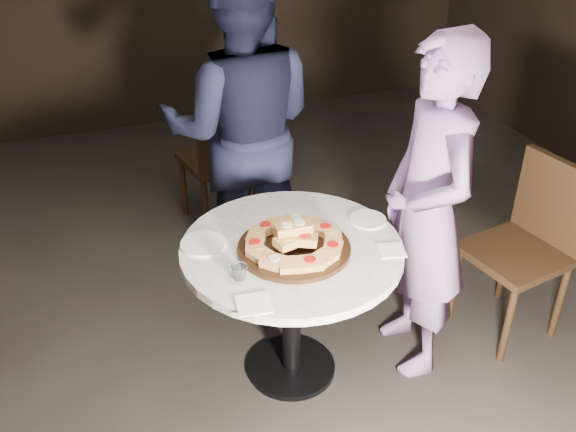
{
  "coord_description": "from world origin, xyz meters",
  "views": [
    {
      "loc": [
        -0.87,
        -2.26,
        2.4
      ],
      "look_at": [
        -0.02,
        0.06,
        0.9
      ],
      "focal_mm": 40.0,
      "sensor_mm": 36.0,
      "label": 1
    }
  ],
  "objects": [
    {
      "name": "focaccia_pile",
      "position": [
        -0.02,
        -0.02,
        0.83
      ],
      "size": [
        0.46,
        0.45,
        0.12
      ],
      "rotation": [
        0.0,
        0.0,
        0.26
      ],
      "color": "tan",
      "rests_on": "serving_board"
    },
    {
      "name": "plate_right",
      "position": [
        0.4,
        0.09,
        0.77
      ],
      "size": [
        0.19,
        0.19,
        0.01
      ],
      "primitive_type": "cylinder",
      "rotation": [
        0.0,
        0.0,
        0.09
      ],
      "color": "white",
      "rests_on": "table"
    },
    {
      "name": "table",
      "position": [
        -0.02,
        0.01,
        0.63
      ],
      "size": [
        1.16,
        1.16,
        0.77
      ],
      "rotation": [
        0.0,
        0.0,
        0.14
      ],
      "color": "black",
      "rests_on": "ground"
    },
    {
      "name": "water_glass",
      "position": [
        -0.31,
        -0.15,
        0.8
      ],
      "size": [
        0.08,
        0.08,
        0.07
      ],
      "primitive_type": "imported",
      "rotation": [
        0.0,
        0.0,
        0.06
      ],
      "color": "silver",
      "rests_on": "table"
    },
    {
      "name": "chair_far",
      "position": [
        0.04,
        1.48,
        0.54
      ],
      "size": [
        0.52,
        0.53,
        0.94
      ],
      "rotation": [
        0.0,
        0.0,
        3.32
      ],
      "color": "black",
      "rests_on": "ground"
    },
    {
      "name": "napkin_near",
      "position": [
        -0.31,
        -0.33,
        0.77
      ],
      "size": [
        0.15,
        0.15,
        0.01
      ],
      "primitive_type": "cube",
      "rotation": [
        0.0,
        0.0,
        -0.13
      ],
      "color": "white",
      "rests_on": "table"
    },
    {
      "name": "chair_right",
      "position": [
        1.29,
        -0.06,
        0.56
      ],
      "size": [
        0.55,
        0.53,
        0.98
      ],
      "rotation": [
        0.0,
        0.0,
        -1.4
      ],
      "color": "black",
      "rests_on": "ground"
    },
    {
      "name": "serving_board",
      "position": [
        -0.02,
        -0.02,
        0.78
      ],
      "size": [
        0.63,
        0.63,
        0.02
      ],
      "primitive_type": "cylinder",
      "rotation": [
        0.0,
        0.0,
        -0.26
      ],
      "color": "black",
      "rests_on": "table"
    },
    {
      "name": "diner_navy",
      "position": [
        0.02,
        0.94,
        0.96
      ],
      "size": [
        1.12,
        0.99,
        1.91
      ],
      "primitive_type": "imported",
      "rotation": [
        0.0,
        0.0,
        2.8
      ],
      "color": "black",
      "rests_on": "ground"
    },
    {
      "name": "plate_left",
      "position": [
        -0.4,
        0.16,
        0.78
      ],
      "size": [
        0.27,
        0.27,
        0.01
      ],
      "primitive_type": "cylinder",
      "rotation": [
        0.0,
        0.0,
        0.34
      ],
      "color": "white",
      "rests_on": "table"
    },
    {
      "name": "floor",
      "position": [
        0.0,
        0.0,
        0.0
      ],
      "size": [
        7.0,
        7.0,
        0.0
      ],
      "primitive_type": "plane",
      "color": "black",
      "rests_on": "ground"
    },
    {
      "name": "napkin_far",
      "position": [
        0.39,
        -0.18,
        0.77
      ],
      "size": [
        0.14,
        0.14,
        0.01
      ],
      "primitive_type": "cube",
      "rotation": [
        0.0,
        0.0,
        -0.24
      ],
      "color": "white",
      "rests_on": "table"
    },
    {
      "name": "diner_teal",
      "position": [
        0.62,
        -0.08,
        0.86
      ],
      "size": [
        0.48,
        0.67,
        1.72
      ],
      "primitive_type": "imported",
      "rotation": [
        0.0,
        0.0,
        -1.68
      ],
      "color": "slate",
      "rests_on": "ground"
    }
  ]
}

